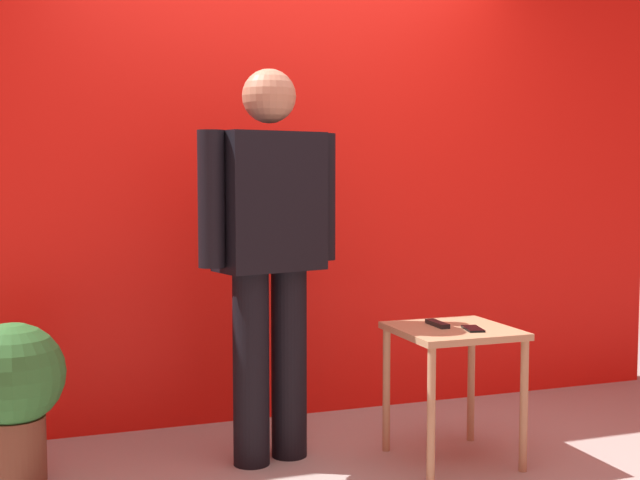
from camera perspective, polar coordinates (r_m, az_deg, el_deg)
The scene contains 6 objects.
back_wall_red at distance 4.59m, azimuth -2.11°, elevation 5.24°, with size 4.61×0.12×2.75m, color red.
standing_person at distance 3.83m, azimuth -3.41°, elevation -0.29°, with size 0.71×0.35×1.78m.
side_table at distance 3.93m, azimuth 8.94°, elevation -7.28°, with size 0.52×0.52×0.62m.
cell_phone at distance 3.87m, azimuth 10.25°, elevation -5.89°, with size 0.07×0.14×0.01m, color black.
tv_remote at distance 3.94m, azimuth 7.90°, elevation -5.60°, with size 0.04×0.17×0.02m, color black.
potted_plant at distance 3.87m, azimuth -19.94°, elevation -9.34°, with size 0.44×0.44×0.69m.
Camera 1 is at (-1.39, -3.14, 1.32)m, focal length 47.58 mm.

